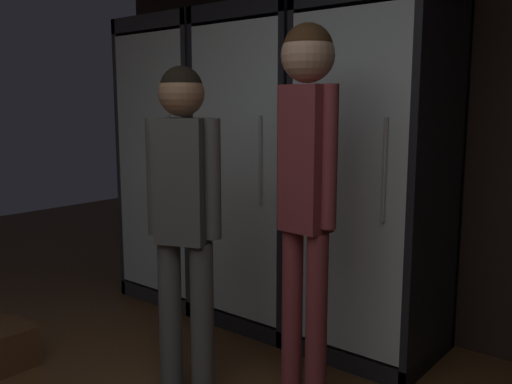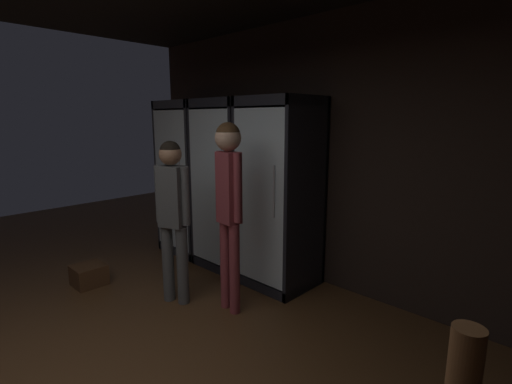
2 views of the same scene
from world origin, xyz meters
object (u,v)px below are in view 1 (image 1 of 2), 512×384
cooler_center (379,182)px  shopper_far (306,166)px  cooler_far_left (190,164)px  cooler_left (272,172)px  shopper_near (184,202)px

cooler_center → shopper_far: size_ratio=1.14×
cooler_far_left → cooler_left: size_ratio=1.00×
shopper_far → cooler_far_left: bearing=152.8°
cooler_left → shopper_near: (0.32, -1.07, -0.01)m
shopper_far → shopper_near: bearing=-152.7°
cooler_left → cooler_center: (0.76, 0.00, 0.00)m
shopper_near → shopper_far: bearing=27.3°
cooler_center → shopper_near: bearing=-112.5°
cooler_left → cooler_center: same height
shopper_near → shopper_far: size_ratio=0.90×
cooler_left → shopper_far: cooler_left is taller
shopper_near → shopper_far: (0.50, 0.26, 0.18)m
cooler_far_left → shopper_near: bearing=-44.8°
cooler_center → shopper_near: 1.16m
cooler_far_left → cooler_left: same height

